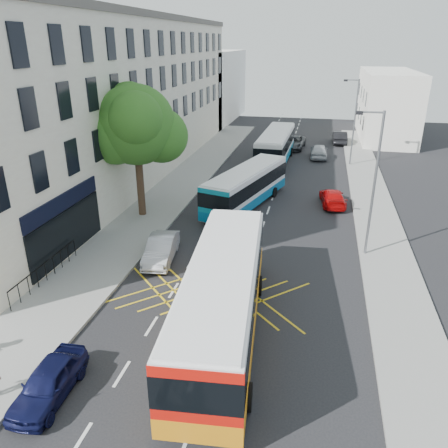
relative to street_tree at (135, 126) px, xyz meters
The scene contains 19 objects.
ground 18.33m from the street_tree, 60.38° to the right, with size 120.00×120.00×0.00m, color black.
pavement_left 6.22m from the street_tree, 73.47° to the left, with size 5.00×70.00×0.15m, color gray.
pavement_right 17.17m from the street_tree, ahead, with size 3.00×70.00×0.15m, color gray.
terrace_main 11.00m from the street_tree, 119.95° to the left, with size 8.30×45.00×13.50m.
terrace_far 40.43m from the street_tree, 97.81° to the left, with size 8.00×20.00×10.00m, color silver.
building_right 38.43m from the street_tree, 59.43° to the left, with size 6.00×18.00×8.00m, color silver.
street_tree is the anchor object (origin of this frame).
lamp_near 15.10m from the street_tree, 11.40° to the right, with size 1.45×0.15×8.00m.
lamp_far 22.57m from the street_tree, 49.19° to the left, with size 1.45×0.15×8.00m.
railings 11.22m from the street_tree, 97.02° to the right, with size 0.08×5.60×1.14m, color black, non-canonical shape.
bus_near 15.17m from the street_tree, 54.41° to the right, with size 3.83×12.06×3.33m.
bus_mid 9.06m from the street_tree, 28.54° to the left, with size 4.94×10.25×2.81m.
bus_far 18.80m from the street_tree, 65.74° to the left, with size 3.01×11.20×3.13m.
parked_car_blue 17.78m from the street_tree, 78.42° to the right, with size 1.45×3.59×1.22m, color #0D1037.
parked_car_silver 8.98m from the street_tree, 58.96° to the right, with size 1.41×4.05×1.33m, color #B2B3BA.
red_hatchback 15.16m from the street_tree, 21.78° to the left, with size 1.65×4.06×1.18m, color #BF0808.
distant_car_grey 25.47m from the street_tree, 69.12° to the left, with size 2.29×4.97×1.38m, color #3D4044.
distant_car_silver 23.45m from the street_tree, 58.97° to the left, with size 1.72×4.28×1.46m, color #AFB3B7.
distant_car_dark 31.05m from the street_tree, 62.71° to the left, with size 1.54×4.40×1.45m, color black.
Camera 1 is at (3.25, -11.61, 11.40)m, focal length 35.00 mm.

